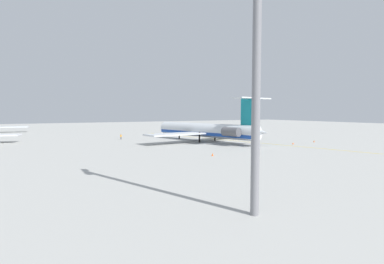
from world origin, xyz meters
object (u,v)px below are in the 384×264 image
Objects in this scene: light_mast at (257,60)px; safety_cone_tail at (314,141)px; ground_crew_near_nose at (209,131)px; safety_cone_wingtip at (212,155)px; safety_cone_nose at (293,143)px; main_jetliner at (207,130)px; ground_crew_near_tail at (121,136)px.

safety_cone_tail is at bearing -55.02° from light_mast.
light_mast is (-37.46, 53.53, 12.36)m from safety_cone_tail.
safety_cone_tail is (-40.87, -8.82, -0.87)m from ground_crew_near_nose.
light_mast is (-29.34, 14.79, 12.36)m from safety_cone_wingtip.
safety_cone_nose and safety_cone_wingtip have the same top height.
safety_cone_nose is at bearing -149.16° from main_jetliner.
ground_crew_near_nose is 90.93m from light_mast.
safety_cone_nose is 58.75m from light_mast.
ground_crew_near_tail is 3.01× the size of safety_cone_nose.
ground_crew_near_tail is at bearing -20.80° from ground_crew_near_nose.
ground_crew_near_nose reaches higher than safety_cone_wingtip.
light_mast reaches higher than main_jetliner.
light_mast reaches higher than ground_crew_near_tail.
main_jetliner is 1.78× the size of light_mast.
light_mast is at bearing 153.25° from safety_cone_wingtip.
ground_crew_near_tail is 72.73m from light_mast.
safety_cone_wingtip is 0.02× the size of light_mast.
main_jetliner reaches higher than safety_cone_nose.
ground_crew_near_tail is at bearing 8.25° from safety_cone_wingtip.
safety_cone_nose is at bearing 57.55° from ground_crew_near_nose.
ground_crew_near_nose is (25.42, -16.52, -2.13)m from main_jetliner.
safety_cone_wingtip is (-41.93, -6.08, -0.77)m from ground_crew_near_tail.
safety_cone_tail is at bearing 70.27° from ground_crew_near_nose.
light_mast is at bearing 129.51° from safety_cone_nose.
safety_cone_wingtip is at bearing 179.81° from ground_crew_near_tail.
light_mast reaches higher than safety_cone_wingtip.
ground_crew_near_nose reaches higher than safety_cone_tail.
main_jetliner is 23.18m from safety_cone_nose.
main_jetliner is 26.85m from ground_crew_near_tail.
main_jetliner is at bearing 44.55° from safety_cone_nose.
main_jetliner is 30.39m from ground_crew_near_nose.
ground_crew_near_nose is at bearing 12.18° from safety_cone_tail.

